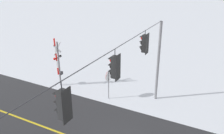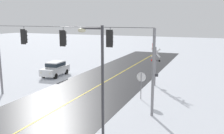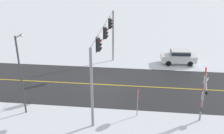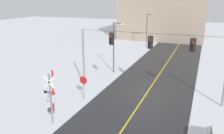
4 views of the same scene
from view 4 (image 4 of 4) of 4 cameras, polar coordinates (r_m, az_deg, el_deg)
ground_plane at (r=24.01m, az=8.24°, el=-6.65°), size 160.00×160.00×0.00m
road_asphalt at (r=29.51m, az=11.06°, el=-2.33°), size 9.00×80.00×0.01m
lane_centre_line at (r=29.51m, az=11.06°, el=-2.32°), size 0.14×72.00×0.01m
signal_span at (r=22.67m, az=8.83°, el=3.30°), size 14.20×0.47×6.22m
stop_sign at (r=22.25m, az=-6.97°, el=-3.75°), size 0.80×0.09×2.35m
railroad_crossing at (r=18.30m, az=-14.69°, el=-6.98°), size 0.98×0.31×4.36m
streetlamp_near at (r=29.84m, az=0.79°, el=5.96°), size 1.39×0.28×6.50m
streetlamp_far at (r=46.45m, az=8.73°, el=9.56°), size 1.39×0.28×6.50m
building_distant at (r=58.74m, az=12.59°, el=13.22°), size 19.04×14.22×12.82m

